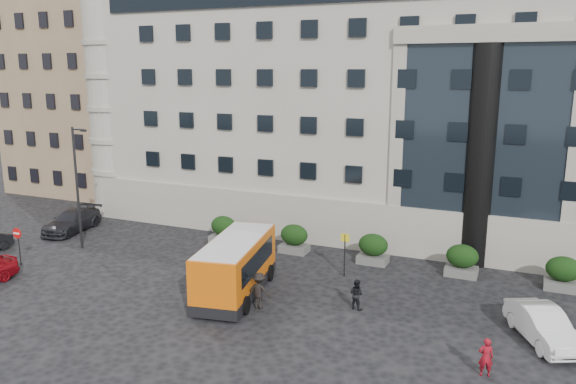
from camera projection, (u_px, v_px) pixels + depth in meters
name	position (u px, v px, depth m)	size (l,w,h in m)	color
ground	(216.00, 293.00, 29.69)	(120.00, 120.00, 0.00)	black
civic_building	(418.00, 101.00, 45.07)	(44.00, 24.00, 18.00)	#A09B8D
entrance_column	(481.00, 158.00, 32.80)	(1.80, 1.80, 13.00)	black
apartment_near	(106.00, 85.00, 54.81)	(14.00, 14.00, 20.00)	#876A4F
apartment_far	(184.00, 73.00, 71.86)	(13.00, 13.00, 22.00)	#80634A
hedge_a	(224.00, 229.00, 38.03)	(1.80, 1.26, 1.84)	#585856
hedge_b	(294.00, 238.00, 35.99)	(1.80, 1.26, 1.84)	#585856
hedge_c	(373.00, 249.00, 33.96)	(1.80, 1.26, 1.84)	#585856
hedge_d	(462.00, 260.00, 31.92)	(1.80, 1.26, 1.84)	#585856
hedge_e	(563.00, 273.00, 29.89)	(1.80, 1.26, 1.84)	#585856
street_lamp	(78.00, 183.00, 36.10)	(1.16, 0.18, 8.00)	#262628
bus_stop_sign	(345.00, 247.00, 31.63)	(0.50, 0.08, 2.52)	#262628
no_entry_sign	(18.00, 239.00, 33.49)	(0.64, 0.16, 2.32)	#262628
minibus	(236.00, 265.00, 29.15)	(3.70, 7.42, 2.96)	#DB5D0A
red_truck	(150.00, 192.00, 47.19)	(2.81, 5.33, 2.77)	maroon
parked_car_c	(72.00, 221.00, 40.71)	(2.12, 5.21, 1.51)	black
parked_car_d	(179.00, 203.00, 46.11)	(2.51, 5.45, 1.51)	black
white_taxi	(543.00, 325.00, 24.24)	(1.58, 4.54, 1.50)	silver
pedestrian_a	(486.00, 357.00, 21.51)	(0.57, 0.37, 1.56)	maroon
pedestrian_b	(356.00, 294.00, 27.54)	(0.74, 0.58, 1.53)	black
pedestrian_c	(259.00, 291.00, 27.55)	(1.19, 0.68, 1.84)	black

